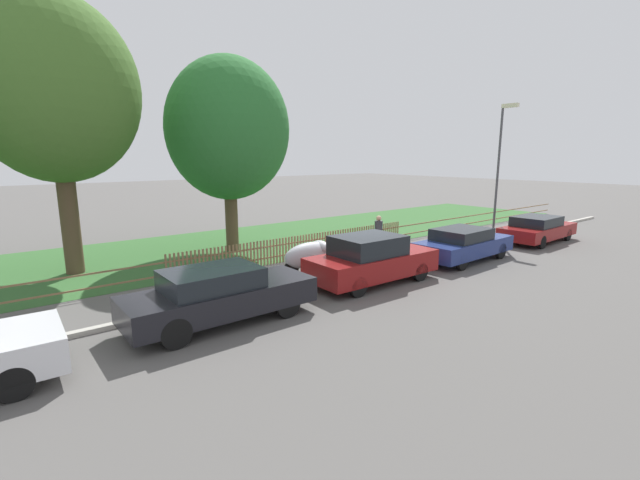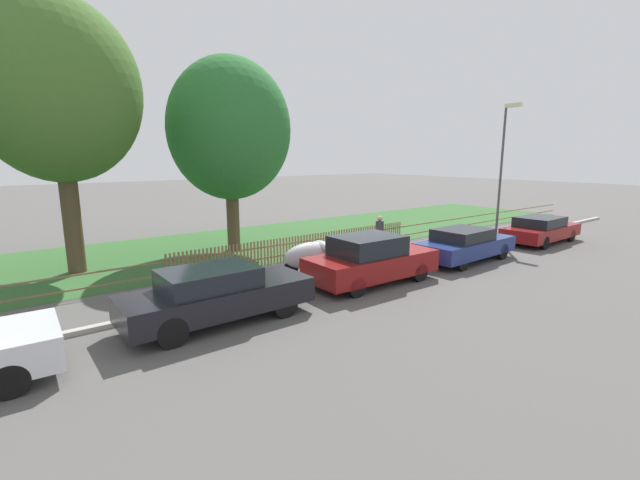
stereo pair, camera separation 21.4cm
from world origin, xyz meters
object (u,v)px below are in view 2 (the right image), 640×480
object	(u,v)px
parked_car_black_saloon	(217,294)
parked_car_navy_estate	(371,260)
tree_behind_motorcycle	(57,91)
pedestrian_near_fence	(379,233)
parked_car_white_van	(541,229)
tree_mid_park	(230,130)
street_lamp	(504,156)
covered_motorcycle	(311,254)
parked_car_red_compact	(465,244)

from	to	relation	value
parked_car_black_saloon	parked_car_navy_estate	xyz separation A→B (m)	(5.16, 0.08, 0.05)
tree_behind_motorcycle	pedestrian_near_fence	xyz separation A→B (m)	(10.09, -4.48, -5.04)
parked_car_white_van	tree_mid_park	xyz separation A→B (m)	(-11.80, 7.19, 4.33)
parked_car_navy_estate	parked_car_white_van	xyz separation A→B (m)	(10.60, -0.21, -0.13)
street_lamp	tree_mid_park	bearing A→B (deg)	155.07
parked_car_white_van	covered_motorcycle	world-z (taller)	parked_car_white_van
parked_car_navy_estate	covered_motorcycle	distance (m)	2.21
parked_car_black_saloon	tree_mid_park	bearing A→B (deg)	60.49
parked_car_navy_estate	parked_car_red_compact	xyz separation A→B (m)	(4.81, -0.12, -0.10)
covered_motorcycle	tree_mid_park	size ratio (longest dim) A/B	0.26
parked_car_white_van	tree_behind_motorcycle	distance (m)	19.83
covered_motorcycle	pedestrian_near_fence	distance (m)	3.88
tree_behind_motorcycle	street_lamp	world-z (taller)	tree_behind_motorcycle
parked_car_black_saloon	tree_behind_motorcycle	distance (m)	9.07
parked_car_black_saloon	street_lamp	xyz separation A→B (m)	(15.42, 1.74, 3.19)
parked_car_navy_estate	street_lamp	xyz separation A→B (m)	(10.26, 1.66, 3.14)
parked_car_navy_estate	parked_car_white_van	bearing A→B (deg)	0.29
parked_car_red_compact	street_lamp	world-z (taller)	street_lamp
parked_car_navy_estate	covered_motorcycle	bearing A→B (deg)	112.77
parked_car_navy_estate	street_lamp	size ratio (longest dim) A/B	0.69
parked_car_white_van	tree_behind_motorcycle	bearing A→B (deg)	156.20
tree_mid_park	pedestrian_near_fence	distance (m)	7.32
covered_motorcycle	street_lamp	bearing A→B (deg)	-1.37
tree_behind_motorcycle	covered_motorcycle	bearing A→B (deg)	-38.76
parked_car_red_compact	parked_car_white_van	xyz separation A→B (m)	(5.79, -0.09, -0.03)
covered_motorcycle	pedestrian_near_fence	xyz separation A→B (m)	(3.83, 0.55, 0.24)
tree_behind_motorcycle	tree_mid_park	world-z (taller)	tree_behind_motorcycle
covered_motorcycle	tree_mid_park	bearing A→B (deg)	95.29
parked_car_black_saloon	parked_car_navy_estate	world-z (taller)	parked_car_navy_estate
tree_mid_park	street_lamp	world-z (taller)	tree_mid_park
parked_car_white_van	street_lamp	xyz separation A→B (m)	(-0.34, 1.87, 3.27)
covered_motorcycle	parked_car_black_saloon	bearing A→B (deg)	-153.22
parked_car_white_van	parked_car_black_saloon	bearing A→B (deg)	178.16
parked_car_navy_estate	parked_car_red_compact	size ratio (longest dim) A/B	0.99
pedestrian_near_fence	parked_car_black_saloon	bearing A→B (deg)	42.45
parked_car_black_saloon	tree_behind_motorcycle	bearing A→B (deg)	104.64
parked_car_white_van	pedestrian_near_fence	xyz separation A→B (m)	(-7.57, 2.81, 0.27)
parked_car_white_van	covered_motorcycle	bearing A→B (deg)	167.40
parked_car_white_van	tree_behind_motorcycle	xyz separation A→B (m)	(-17.66, 7.29, 5.31)
tree_mid_park	street_lamp	size ratio (longest dim) A/B	1.24
parked_car_white_van	tree_mid_park	world-z (taller)	tree_mid_park
pedestrian_near_fence	covered_motorcycle	bearing A→B (deg)	32.46
parked_car_red_compact	tree_behind_motorcycle	xyz separation A→B (m)	(-11.87, 7.20, 5.28)
parked_car_navy_estate	tree_mid_park	xyz separation A→B (m)	(-1.20, 6.99, 4.20)
parked_car_red_compact	tree_mid_park	size ratio (longest dim) A/B	0.56
parked_car_white_van	tree_behind_motorcycle	world-z (taller)	tree_behind_motorcycle
parked_car_white_van	parked_car_navy_estate	bearing A→B (deg)	177.52
tree_behind_motorcycle	parked_car_navy_estate	bearing A→B (deg)	-45.08
parked_car_black_saloon	pedestrian_near_fence	distance (m)	8.62
parked_car_navy_estate	tree_mid_park	world-z (taller)	tree_mid_park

